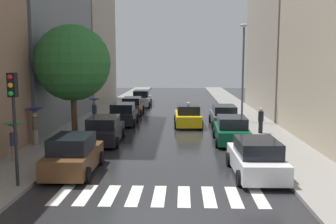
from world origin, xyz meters
TOP-DOWN VIEW (x-y plane):
  - ground_plane at (0.00, 24.00)m, footprint 28.00×72.00m
  - sidewalk_left at (-6.50, 24.00)m, footprint 3.00×72.00m
  - sidewalk_right at (6.50, 24.00)m, footprint 3.00×72.00m
  - crosswalk_stripes at (-0.00, 2.43)m, footprint 7.65×2.20m
  - building_left_far at (-11.00, 32.86)m, footprint 6.00×12.61m
  - building_right_mid at (11.00, 25.64)m, footprint 6.00×14.06m
  - parked_car_left_nearest at (-3.92, 5.15)m, footprint 2.07×4.10m
  - parked_car_left_second at (-3.89, 11.48)m, footprint 2.26×4.76m
  - parked_car_left_third at (-3.80, 18.17)m, footprint 2.25×4.28m
  - parked_car_left_fourth at (-3.85, 23.89)m, footprint 2.07×4.62m
  - parked_car_left_fifth at (-3.70, 30.58)m, footprint 2.10×4.71m
  - parked_car_right_nearest at (3.99, 5.09)m, footprint 2.17×4.41m
  - parked_car_right_second at (3.78, 11.71)m, footprint 2.17×4.32m
  - parked_car_right_third at (3.99, 17.83)m, footprint 2.08×4.74m
  - taxi_midroad at (1.24, 17.65)m, footprint 2.20×4.40m
  - pedestrian_foreground at (-7.17, 6.53)m, footprint 0.91×0.91m
  - pedestrian_near_tree at (-5.98, 17.91)m, footprint 0.93×0.93m
  - pedestrian_by_kerb at (-7.56, 10.15)m, footprint 0.95×0.95m
  - pedestrian_far_side at (6.01, 14.12)m, footprint 0.36×0.36m
  - street_tree_left at (-5.83, 11.99)m, footprint 4.60×4.60m
  - traffic_light_left_corner at (-5.45, 2.93)m, footprint 0.30×0.42m
  - lamp_post_right at (5.55, 19.12)m, footprint 0.60×0.28m

SIDE VIEW (x-z plane):
  - ground_plane at x=0.00m, z-range -0.04..0.00m
  - crosswalk_stripes at x=0.00m, z-range 0.00..0.01m
  - sidewalk_left at x=-6.50m, z-range 0.00..0.15m
  - sidewalk_right at x=6.50m, z-range 0.00..0.15m
  - parked_car_right_third at x=3.99m, z-range -0.05..1.54m
  - parked_car_right_nearest at x=3.99m, z-range -0.05..1.55m
  - parked_car_left_second at x=-3.89m, z-range -0.05..1.55m
  - parked_car_left_fourth at x=-3.85m, z-range -0.05..1.56m
  - parked_car_right_second at x=3.78m, z-range -0.05..1.57m
  - taxi_midroad at x=1.24m, z-range -0.14..1.67m
  - parked_car_left_third at x=-3.80m, z-range -0.05..1.62m
  - parked_car_left_nearest at x=-3.92m, z-range -0.06..1.64m
  - parked_car_left_fifth at x=-3.70m, z-range -0.06..1.70m
  - pedestrian_far_side at x=6.01m, z-range 0.19..1.89m
  - pedestrian_foreground at x=-7.17m, z-range 0.53..2.38m
  - pedestrian_near_tree at x=-5.98m, z-range 0.55..2.46m
  - pedestrian_by_kerb at x=-7.56m, z-range 0.59..2.68m
  - traffic_light_left_corner at x=-5.45m, z-range 1.14..5.44m
  - lamp_post_right at x=5.55m, z-range 0.69..8.31m
  - street_tree_left at x=-5.83m, z-range 1.31..8.24m
  - building_left_far at x=-11.00m, z-range 0.00..14.89m
  - building_right_mid at x=11.00m, z-range 0.00..20.70m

